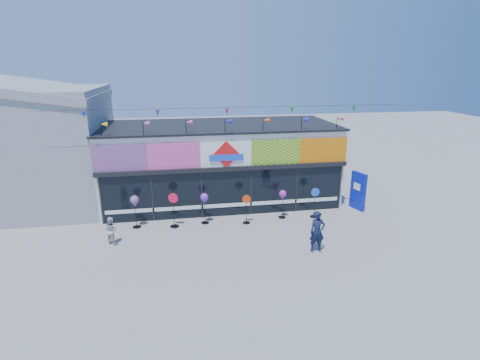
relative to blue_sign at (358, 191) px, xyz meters
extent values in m
plane|color=gray|center=(-6.70, -3.15, -0.98)|extent=(80.00, 80.00, 0.00)
cube|color=white|center=(-6.70, 2.85, 1.02)|extent=(12.00, 5.00, 4.00)
cube|color=black|center=(-6.70, 0.29, 0.17)|extent=(11.60, 0.12, 2.30)
cube|color=black|center=(-6.70, 0.25, 1.42)|extent=(12.00, 0.30, 0.20)
cube|color=white|center=(-6.70, 0.26, -0.43)|extent=(11.40, 0.10, 0.18)
cube|color=black|center=(-6.70, 2.85, 3.07)|extent=(12.20, 5.20, 0.10)
cube|color=black|center=(-12.50, 0.28, 0.17)|extent=(0.08, 0.14, 2.30)
cube|color=black|center=(-10.20, 0.28, 0.17)|extent=(0.08, 0.14, 2.30)
cube|color=black|center=(-7.90, 0.28, 0.17)|extent=(0.08, 0.14, 2.30)
cube|color=black|center=(-5.50, 0.28, 0.17)|extent=(0.08, 0.14, 2.30)
cube|color=black|center=(-3.20, 0.28, 0.17)|extent=(0.08, 0.14, 2.30)
cube|color=black|center=(-0.90, 0.28, 0.17)|extent=(0.08, 0.14, 2.30)
cube|color=red|center=(-11.50, 0.27, 2.12)|extent=(2.40, 0.08, 1.20)
cube|color=#E74D98|center=(-9.10, 0.27, 2.12)|extent=(2.40, 0.08, 1.20)
cube|color=white|center=(-6.70, 0.27, 2.12)|extent=(2.40, 0.08, 1.20)
cube|color=yellow|center=(-4.30, 0.27, 2.12)|extent=(2.40, 0.08, 1.20)
cube|color=orange|center=(-1.90, 0.27, 2.12)|extent=(2.40, 0.08, 1.20)
cube|color=red|center=(-6.70, 0.21, 2.12)|extent=(1.27, 0.06, 1.27)
cube|color=blue|center=(-6.70, 0.19, 1.97)|extent=(1.60, 0.05, 0.30)
cube|color=red|center=(-10.73, 0.33, 0.00)|extent=(0.78, 0.03, 0.78)
cube|color=#1729CA|center=(-9.38, 0.33, 0.34)|extent=(0.92, 0.03, 0.92)
cube|color=purple|center=(-8.04, 0.33, 0.43)|extent=(0.78, 0.03, 0.78)
cube|color=red|center=(-6.70, 0.33, -0.06)|extent=(0.92, 0.03, 0.92)
cube|color=#A1229B|center=(-5.36, 0.33, 0.20)|extent=(0.78, 0.03, 0.78)
cube|color=red|center=(-4.01, 0.33, 0.43)|extent=(0.92, 0.03, 0.92)
cube|color=#D848C2|center=(-2.67, 0.33, 0.08)|extent=(0.78, 0.03, 0.78)
cylinder|color=black|center=(-12.20, 0.50, 3.37)|extent=(0.03, 0.03, 0.70)
cone|color=yellow|center=(-12.06, 0.50, 3.62)|extent=(0.30, 0.22, 0.22)
cylinder|color=black|center=(-10.40, 0.50, 3.37)|extent=(0.03, 0.03, 0.70)
cone|color=#E54CCD|center=(-10.26, 0.50, 3.62)|extent=(0.30, 0.22, 0.22)
cylinder|color=black|center=(-8.50, 0.50, 3.37)|extent=(0.03, 0.03, 0.70)
cone|color=#EC4E8B|center=(-8.36, 0.50, 3.62)|extent=(0.30, 0.22, 0.22)
cylinder|color=black|center=(-6.70, 0.50, 3.37)|extent=(0.03, 0.03, 0.70)
cone|color=#1918D2|center=(-6.56, 0.50, 3.62)|extent=(0.30, 0.22, 0.22)
cylinder|color=black|center=(-4.90, 0.50, 3.37)|extent=(0.03, 0.03, 0.70)
cone|color=#D54D14|center=(-4.76, 0.50, 3.62)|extent=(0.30, 0.22, 0.22)
cylinder|color=black|center=(-3.00, 0.50, 3.37)|extent=(0.03, 0.03, 0.70)
cone|color=#1825CC|center=(-2.86, 0.50, 3.62)|extent=(0.30, 0.22, 0.22)
cylinder|color=black|center=(-1.20, 0.50, 3.37)|extent=(0.03, 0.03, 0.70)
cone|color=#D14575|center=(-1.06, 0.50, 3.62)|extent=(0.30, 0.22, 0.22)
cylinder|color=black|center=(-6.70, -0.15, 4.32)|extent=(16.00, 0.01, 0.01)
cone|color=blue|center=(-12.70, -0.15, 4.14)|extent=(0.20, 0.20, 0.28)
cone|color=purple|center=(-9.70, -0.15, 4.14)|extent=(0.20, 0.20, 0.28)
cone|color=purple|center=(-6.70, -0.15, 4.14)|extent=(0.20, 0.20, 0.28)
cone|color=green|center=(-3.70, -0.15, 4.14)|extent=(0.20, 0.20, 0.28)
cone|color=green|center=(-0.70, -0.15, 4.14)|extent=(0.20, 0.20, 0.28)
cube|color=gray|center=(-16.70, 3.85, 2.02)|extent=(8.00, 7.00, 6.00)
cube|color=gray|center=(-16.70, 3.85, 5.12)|extent=(8.18, 7.20, 1.54)
cube|color=#0B1DAF|center=(0.00, 0.00, 0.00)|extent=(0.42, 0.97, 1.94)
cube|color=white|center=(-0.08, 0.00, 0.24)|extent=(0.17, 0.43, 0.34)
cylinder|color=black|center=(-10.94, -0.41, -0.96)|extent=(0.39, 0.39, 0.03)
cylinder|color=black|center=(-10.94, -0.41, -0.32)|extent=(0.02, 0.02, 1.26)
sphere|color=purple|center=(-10.94, -0.41, 0.36)|extent=(0.39, 0.39, 0.39)
cone|color=purple|center=(-10.94, -0.41, 0.12)|extent=(0.19, 0.19, 0.17)
cylinder|color=black|center=(-9.24, -0.64, -0.96)|extent=(0.41, 0.41, 0.03)
cylinder|color=black|center=(-9.24, -0.64, -0.27)|extent=(0.02, 0.02, 1.34)
cylinder|color=red|center=(-9.24, -0.64, 0.42)|extent=(0.44, 0.20, 0.45)
cylinder|color=black|center=(-7.83, -0.47, -0.96)|extent=(0.37, 0.37, 0.03)
cylinder|color=black|center=(-7.83, -0.47, -0.34)|extent=(0.02, 0.02, 1.21)
sphere|color=purple|center=(-7.83, -0.47, 0.31)|extent=(0.37, 0.37, 0.37)
cone|color=purple|center=(-7.83, -0.47, 0.08)|extent=(0.19, 0.19, 0.17)
cylinder|color=black|center=(-5.92, -0.81, -0.96)|extent=(0.35, 0.35, 0.03)
cylinder|color=black|center=(-5.92, -0.81, -0.37)|extent=(0.02, 0.02, 1.15)
cylinder|color=#DD3E0B|center=(-5.92, -0.81, 0.22)|extent=(0.39, 0.10, 0.39)
cylinder|color=black|center=(-4.09, -0.46, -0.96)|extent=(0.36, 0.36, 0.03)
cylinder|color=black|center=(-4.09, -0.46, -0.37)|extent=(0.02, 0.02, 1.16)
sphere|color=purple|center=(-4.09, -0.46, 0.25)|extent=(0.36, 0.36, 0.36)
cone|color=purple|center=(-4.09, -0.46, 0.03)|extent=(0.18, 0.18, 0.16)
cylinder|color=black|center=(-2.53, -0.64, -0.96)|extent=(0.38, 0.38, 0.03)
cylinder|color=black|center=(-2.53, -0.64, -0.33)|extent=(0.02, 0.02, 1.23)
cylinder|color=blue|center=(-2.53, -0.64, 0.30)|extent=(0.42, 0.05, 0.42)
imported|color=#111A37|center=(-3.69, -3.98, -0.13)|extent=(0.61, 0.41, 1.68)
imported|color=#BCBCBC|center=(-11.80, -1.89, -0.39)|extent=(0.66, 0.58, 1.17)
camera|label=1|loc=(-8.96, -16.66, 6.16)|focal=28.00mm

